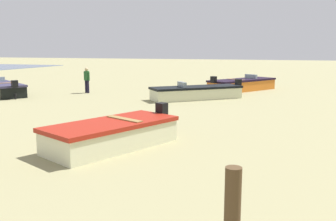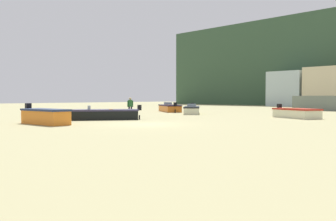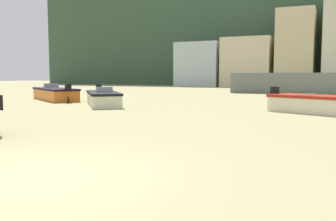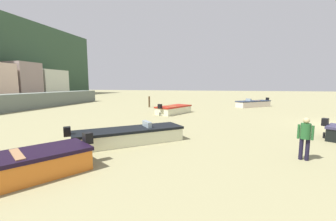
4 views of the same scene
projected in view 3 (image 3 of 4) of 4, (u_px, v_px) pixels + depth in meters
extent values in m
plane|color=#908A60|center=(19.00, 180.00, 5.72)|extent=(160.00, 160.00, 0.00)
cube|color=#345037|center=(314.00, 35.00, 64.55)|extent=(90.00, 32.00, 17.11)
cube|color=#A9BDBF|center=(203.00, 65.00, 54.11)|extent=(6.25, 6.94, 6.20)
cube|color=beige|center=(249.00, 63.00, 51.27)|extent=(6.48, 6.98, 6.60)
cube|color=#CABA8B|center=(296.00, 49.00, 47.72)|extent=(4.58, 5.15, 9.89)
cube|color=beige|center=(317.00, 106.00, 15.67)|extent=(4.14, 3.06, 0.64)
cube|color=#9E2113|center=(318.00, 97.00, 15.64)|extent=(4.26, 3.18, 0.12)
cube|color=black|center=(275.00, 91.00, 17.20)|extent=(0.39, 0.41, 0.40)
cylinder|color=black|center=(274.00, 106.00, 17.27)|extent=(0.13, 0.13, 0.32)
cube|color=olive|center=(307.00, 95.00, 15.99)|extent=(0.79, 1.35, 0.08)
cube|color=beige|center=(103.00, 99.00, 20.07)|extent=(4.35, 4.82, 0.60)
cube|color=black|center=(103.00, 93.00, 20.03)|extent=(4.47, 4.95, 0.12)
cube|color=black|center=(99.00, 88.00, 22.64)|extent=(0.43, 0.42, 0.40)
cylinder|color=black|center=(99.00, 99.00, 22.71)|extent=(0.14, 0.14, 0.30)
cube|color=#8C9EA8|center=(104.00, 90.00, 19.15)|extent=(0.78, 0.69, 0.28)
cube|color=orange|center=(55.00, 95.00, 23.94)|extent=(5.20, 4.13, 0.66)
cube|color=black|center=(55.00, 89.00, 23.90)|extent=(5.32, 4.25, 0.12)
cube|color=black|center=(68.00, 87.00, 21.54)|extent=(0.41, 0.42, 0.40)
cylinder|color=black|center=(68.00, 100.00, 21.61)|extent=(0.14, 0.14, 0.33)
cube|color=#8C9EA8|center=(51.00, 85.00, 24.65)|extent=(0.67, 0.89, 0.28)
cube|color=#976C47|center=(58.00, 88.00, 23.35)|extent=(0.92, 1.23, 0.08)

